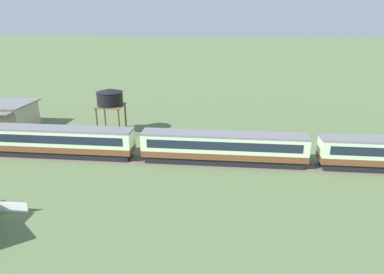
{
  "coord_description": "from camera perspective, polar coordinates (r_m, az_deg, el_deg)",
  "views": [
    {
      "loc": [
        -25.81,
        -40.37,
        17.31
      ],
      "look_at": [
        -30.29,
        1.27,
        2.62
      ],
      "focal_mm": 32.0,
      "sensor_mm": 36.0,
      "label": 1
    }
  ],
  "objects": [
    {
      "name": "passenger_train",
      "position": [
        42.5,
        5.6,
        -1.63
      ],
      "size": [
        107.34,
        2.88,
        3.91
      ],
      "color": "brown",
      "rests_on": "ground_plane"
    },
    {
      "name": "railway_track",
      "position": [
        44.33,
        -6.63,
        -3.78
      ],
      "size": [
        164.08,
        3.6,
        0.04
      ],
      "color": "#665B51",
      "rests_on": "ground_plane"
    },
    {
      "name": "water_tower",
      "position": [
        53.67,
        -13.53,
        6.32
      ],
      "size": [
        4.09,
        4.09,
        7.17
      ],
      "color": "brown",
      "rests_on": "ground_plane"
    }
  ]
}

